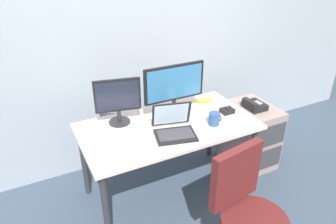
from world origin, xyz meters
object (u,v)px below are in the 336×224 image
laptop (174,127)px  banana (204,100)px  monitor_side (118,99)px  keyboard (123,144)px  file_cabinet (249,135)px  coffee_mug (214,119)px  desk_phone (254,105)px  trackball_mouse (227,110)px  office_chair (247,221)px  monitor_main (174,86)px

laptop → banana: size_ratio=1.95×
monitor_side → keyboard: (-0.09, -0.33, -0.20)m
file_cabinet → coffee_mug: (-0.60, -0.21, 0.45)m
desk_phone → trackball_mouse: bearing=-168.7°
file_cabinet → laptop: bearing=-169.3°
office_chair → banana: size_ratio=4.82×
desk_phone → laptop: (-0.95, -0.16, 0.10)m
desk_phone → keyboard: bearing=-173.8°
desk_phone → banana: (-0.44, 0.19, 0.07)m
banana → coffee_mug: bearing=-111.2°
desk_phone → banana: bearing=157.0°
monitor_main → monitor_side: 0.48m
file_cabinet → desk_phone: (-0.01, -0.02, 0.35)m
desk_phone → coffee_mug: size_ratio=1.86×
monitor_side → keyboard: size_ratio=0.94×
desk_phone → coffee_mug: 0.63m
keyboard → laptop: bearing=-2.1°
office_chair → keyboard: (-0.56, 0.78, 0.32)m
monitor_main → trackball_mouse: size_ratio=4.93×
file_cabinet → monitor_main: monitor_main is taller
monitor_side → banana: monitor_side is taller
office_chair → monitor_main: (0.00, 1.05, 0.57)m
laptop → banana: (0.51, 0.35, -0.03)m
keyboard → banana: banana is taller
trackball_mouse → monitor_side: bearing=163.9°
trackball_mouse → file_cabinet: bearing=13.4°
file_cabinet → keyboard: bearing=-173.1°
keyboard → coffee_mug: coffee_mug is taller
monitor_side → coffee_mug: bearing=-28.9°
office_chair → monitor_side: bearing=113.0°
laptop → coffee_mug: bearing=-4.4°
trackball_mouse → desk_phone: bearing=11.3°
desk_phone → coffee_mug: (-0.59, -0.19, 0.10)m
laptop → monitor_side: bearing=133.0°
trackball_mouse → monitor_main: bearing=155.8°
monitor_side → coffee_mug: (0.68, -0.38, -0.16)m
file_cabinet → banana: (-0.45, 0.17, 0.42)m
monitor_side → laptop: bearing=-47.0°
desk_phone → banana: 0.49m
coffee_mug → keyboard: bearing=176.8°
file_cabinet → trackball_mouse: 0.58m
keyboard → monitor_side: bearing=74.9°
file_cabinet → banana: 0.64m
office_chair → coffee_mug: 0.85m
file_cabinet → desk_phone: size_ratio=3.17×
keyboard → banana: (0.92, 0.34, 0.01)m
banana → file_cabinet: bearing=-20.9°
coffee_mug → banana: 0.41m
desk_phone → office_chair: size_ratio=0.22×
office_chair → banana: 1.22m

